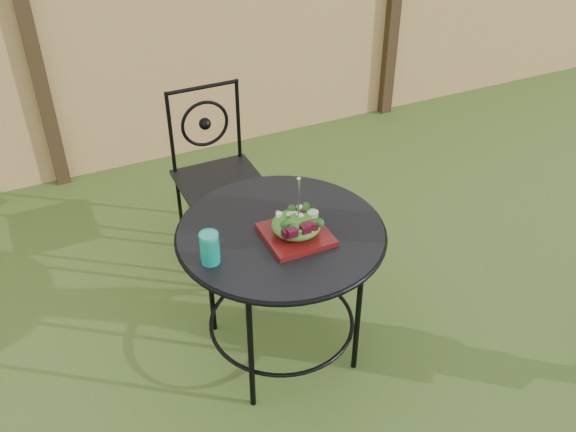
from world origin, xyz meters
name	(u,v)px	position (x,y,z in m)	size (l,w,h in m)	color
ground	(389,326)	(0.00, 0.00, 0.00)	(60.00, 60.00, 0.00)	#234616
fence	(230,18)	(0.00, 2.19, 0.95)	(8.00, 0.12, 1.90)	#ECB574
patio_table	(281,255)	(-0.56, 0.10, 0.59)	(0.92, 0.92, 0.72)	black
patio_chair	(217,170)	(-0.54, 1.05, 0.50)	(0.46, 0.46, 0.95)	black
salad_plate	(296,235)	(-0.52, 0.03, 0.74)	(0.27, 0.27, 0.02)	#500F0B
salad	(296,225)	(-0.52, 0.03, 0.79)	(0.21, 0.21, 0.08)	#235614
fork	(299,199)	(-0.51, 0.03, 0.92)	(0.01, 0.01, 0.18)	silver
drinking_glass	(210,248)	(-0.91, 0.03, 0.79)	(0.08, 0.08, 0.14)	#0C947E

